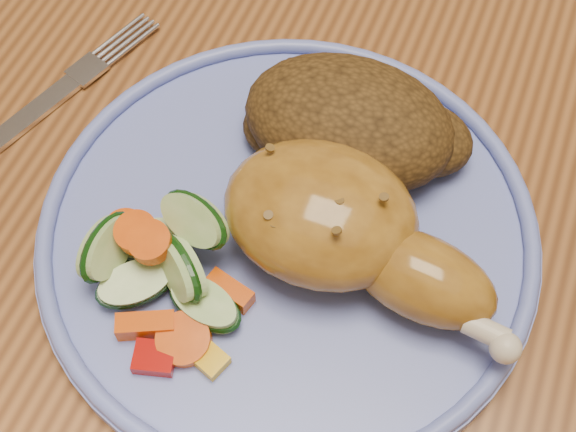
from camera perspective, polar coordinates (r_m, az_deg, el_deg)
The scene contains 7 objects.
dining_table at distance 0.61m, azimuth 8.46°, elevation 2.11°, with size 0.90×1.40×0.75m.
plate at distance 0.48m, azimuth 0.00°, elevation -1.30°, with size 0.30×0.30×0.01m, color #6877D0.
plate_rim at distance 0.47m, azimuth 0.00°, elevation -0.63°, with size 0.30×0.30×0.01m, color #6877D0.
chicken_leg at distance 0.44m, azimuth 4.05°, elevation -0.92°, with size 0.18×0.09×0.06m.
rice_pilaf at distance 0.49m, azimuth 4.67°, elevation 6.48°, with size 0.14×0.09×0.06m.
vegetable_pile at distance 0.45m, azimuth -8.98°, elevation -3.57°, with size 0.10×0.11×0.05m.
fork at distance 0.56m, azimuth -17.39°, elevation 7.24°, with size 0.07×0.17×0.00m.
Camera 1 is at (0.04, -0.34, 1.17)m, focal length 50.00 mm.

